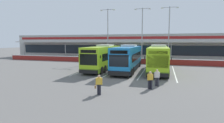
{
  "coord_description": "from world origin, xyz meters",
  "views": [
    {
      "loc": [
        4.9,
        -19.7,
        4.23
      ],
      "look_at": [
        -1.79,
        3.0,
        1.6
      ],
      "focal_mm": 28.59,
      "sensor_mm": 36.0,
      "label": 1
    }
  ],
  "objects_px": {
    "coach_bus_leftmost": "(103,58)",
    "pedestrian_in_dark_coat": "(150,80)",
    "coach_bus_left_centre": "(128,58)",
    "pedestrian_child": "(157,77)",
    "pedestrian_with_handbag": "(99,84)",
    "lamp_post_west": "(108,32)",
    "lamp_post_centre": "(142,32)",
    "lamp_post_east": "(169,31)",
    "coach_bus_centre": "(158,59)"
  },
  "relations": [
    {
      "from": "coach_bus_leftmost",
      "to": "pedestrian_with_handbag",
      "type": "distance_m",
      "value": 13.66
    },
    {
      "from": "lamp_post_west",
      "to": "lamp_post_east",
      "type": "bearing_deg",
      "value": 4.34
    },
    {
      "from": "coach_bus_left_centre",
      "to": "lamp_post_east",
      "type": "height_order",
      "value": "lamp_post_east"
    },
    {
      "from": "pedestrian_in_dark_coat",
      "to": "lamp_post_west",
      "type": "bearing_deg",
      "value": 117.32
    },
    {
      "from": "coach_bus_left_centre",
      "to": "lamp_post_west",
      "type": "distance_m",
      "value": 13.01
    },
    {
      "from": "pedestrian_with_handbag",
      "to": "pedestrian_in_dark_coat",
      "type": "height_order",
      "value": "same"
    },
    {
      "from": "pedestrian_with_handbag",
      "to": "lamp_post_east",
      "type": "xyz_separation_m",
      "value": [
        5.68,
        23.95,
        5.43
      ]
    },
    {
      "from": "pedestrian_with_handbag",
      "to": "pedestrian_child",
      "type": "height_order",
      "value": "same"
    },
    {
      "from": "pedestrian_in_dark_coat",
      "to": "lamp_post_west",
      "type": "distance_m",
      "value": 23.3
    },
    {
      "from": "lamp_post_centre",
      "to": "lamp_post_east",
      "type": "height_order",
      "value": "same"
    },
    {
      "from": "pedestrian_in_dark_coat",
      "to": "lamp_post_centre",
      "type": "relative_size",
      "value": 0.15
    },
    {
      "from": "pedestrian_with_handbag",
      "to": "pedestrian_in_dark_coat",
      "type": "xyz_separation_m",
      "value": [
        3.81,
        2.88,
        0.02
      ]
    },
    {
      "from": "coach_bus_left_centre",
      "to": "coach_bus_centre",
      "type": "bearing_deg",
      "value": 6.67
    },
    {
      "from": "lamp_post_centre",
      "to": "coach_bus_left_centre",
      "type": "bearing_deg",
      "value": -93.32
    },
    {
      "from": "coach_bus_leftmost",
      "to": "coach_bus_centre",
      "type": "relative_size",
      "value": 1.0
    },
    {
      "from": "pedestrian_child",
      "to": "lamp_post_east",
      "type": "distance_m",
      "value": 20.56
    },
    {
      "from": "coach_bus_left_centre",
      "to": "coach_bus_leftmost",
      "type": "bearing_deg",
      "value": 174.78
    },
    {
      "from": "coach_bus_leftmost",
      "to": "pedestrian_child",
      "type": "relative_size",
      "value": 7.53
    },
    {
      "from": "pedestrian_with_handbag",
      "to": "lamp_post_west",
      "type": "bearing_deg",
      "value": 105.99
    },
    {
      "from": "coach_bus_leftmost",
      "to": "coach_bus_left_centre",
      "type": "bearing_deg",
      "value": -5.22
    },
    {
      "from": "coach_bus_left_centre",
      "to": "pedestrian_with_handbag",
      "type": "relative_size",
      "value": 7.53
    },
    {
      "from": "pedestrian_with_handbag",
      "to": "coach_bus_leftmost",
      "type": "bearing_deg",
      "value": 107.56
    },
    {
      "from": "coach_bus_left_centre",
      "to": "pedestrian_in_dark_coat",
      "type": "relative_size",
      "value": 7.53
    },
    {
      "from": "lamp_post_centre",
      "to": "lamp_post_east",
      "type": "bearing_deg",
      "value": 1.3
    },
    {
      "from": "pedestrian_in_dark_coat",
      "to": "pedestrian_child",
      "type": "relative_size",
      "value": 1.0
    },
    {
      "from": "coach_bus_centre",
      "to": "pedestrian_in_dark_coat",
      "type": "height_order",
      "value": "coach_bus_centre"
    },
    {
      "from": "pedestrian_with_handbag",
      "to": "lamp_post_west",
      "type": "xyz_separation_m",
      "value": [
        -6.6,
        23.02,
        5.43
      ]
    },
    {
      "from": "pedestrian_with_handbag",
      "to": "pedestrian_in_dark_coat",
      "type": "bearing_deg",
      "value": 37.11
    },
    {
      "from": "coach_bus_leftmost",
      "to": "lamp_post_east",
      "type": "xyz_separation_m",
      "value": [
        9.79,
        10.96,
        4.5
      ]
    },
    {
      "from": "pedestrian_child",
      "to": "lamp_post_centre",
      "type": "bearing_deg",
      "value": 101.12
    },
    {
      "from": "coach_bus_centre",
      "to": "lamp_post_west",
      "type": "bearing_deg",
      "value": 137.37
    },
    {
      "from": "coach_bus_left_centre",
      "to": "pedestrian_with_handbag",
      "type": "height_order",
      "value": "coach_bus_left_centre"
    },
    {
      "from": "coach_bus_left_centre",
      "to": "lamp_post_centre",
      "type": "relative_size",
      "value": 1.11
    },
    {
      "from": "coach_bus_leftmost",
      "to": "pedestrian_in_dark_coat",
      "type": "distance_m",
      "value": 12.87
    },
    {
      "from": "pedestrian_child",
      "to": "coach_bus_left_centre",
      "type": "bearing_deg",
      "value": 118.07
    },
    {
      "from": "coach_bus_centre",
      "to": "lamp_post_centre",
      "type": "bearing_deg",
      "value": 108.93
    },
    {
      "from": "coach_bus_leftmost",
      "to": "coach_bus_centre",
      "type": "bearing_deg",
      "value": 1.01
    },
    {
      "from": "pedestrian_with_handbag",
      "to": "lamp_post_centre",
      "type": "bearing_deg",
      "value": 88.87
    },
    {
      "from": "lamp_post_centre",
      "to": "lamp_post_east",
      "type": "distance_m",
      "value": 5.21
    },
    {
      "from": "pedestrian_with_handbag",
      "to": "lamp_post_west",
      "type": "relative_size",
      "value": 0.15
    },
    {
      "from": "coach_bus_centre",
      "to": "pedestrian_with_handbag",
      "type": "xyz_separation_m",
      "value": [
        -4.14,
        -13.14,
        -0.93
      ]
    },
    {
      "from": "coach_bus_left_centre",
      "to": "pedestrian_with_handbag",
      "type": "bearing_deg",
      "value": -89.2
    },
    {
      "from": "pedestrian_child",
      "to": "lamp_post_west",
      "type": "distance_m",
      "value": 22.46
    },
    {
      "from": "coach_bus_left_centre",
      "to": "pedestrian_child",
      "type": "relative_size",
      "value": 7.53
    },
    {
      "from": "pedestrian_child",
      "to": "lamp_post_centre",
      "type": "height_order",
      "value": "lamp_post_centre"
    },
    {
      "from": "coach_bus_left_centre",
      "to": "pedestrian_in_dark_coat",
      "type": "height_order",
      "value": "coach_bus_left_centre"
    },
    {
      "from": "coach_bus_centre",
      "to": "lamp_post_west",
      "type": "height_order",
      "value": "lamp_post_west"
    },
    {
      "from": "coach_bus_leftmost",
      "to": "pedestrian_in_dark_coat",
      "type": "relative_size",
      "value": 7.53
    },
    {
      "from": "coach_bus_leftmost",
      "to": "lamp_post_west",
      "type": "height_order",
      "value": "lamp_post_west"
    },
    {
      "from": "pedestrian_with_handbag",
      "to": "pedestrian_child",
      "type": "relative_size",
      "value": 1.0
    }
  ]
}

